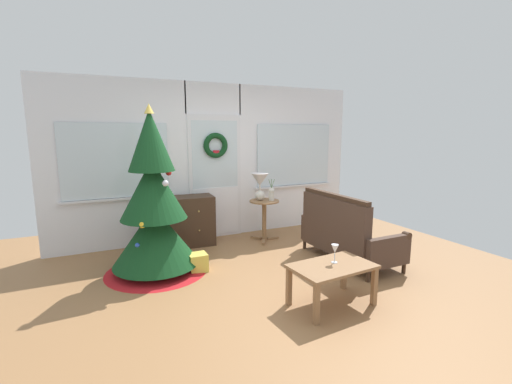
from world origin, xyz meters
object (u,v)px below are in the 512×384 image
settee_sofa (344,235)px  side_table (264,212)px  wine_glass (335,249)px  gift_box (198,262)px  flower_vase (272,193)px  coffee_table (332,271)px  dresser_cabinet (185,221)px  christmas_tree (154,213)px  table_lamp (260,183)px

settee_sofa → side_table: size_ratio=2.19×
wine_glass → gift_box: 1.82m
side_table → flower_vase: (0.10, -0.06, 0.31)m
side_table → coffee_table: (-0.34, -2.24, -0.11)m
gift_box → dresser_cabinet: bearing=84.4°
settee_sofa → wine_glass: size_ratio=7.57×
christmas_tree → flower_vase: bearing=14.8°
table_lamp → wine_glass: 2.28m
coffee_table → dresser_cabinet: bearing=109.4°
dresser_cabinet → side_table: (1.24, -0.31, 0.09)m
dresser_cabinet → coffee_table: size_ratio=1.05×
settee_sofa → side_table: settee_sofa is taller
christmas_tree → wine_glass: (1.54, -1.63, -0.19)m
table_lamp → gift_box: size_ratio=1.91×
settee_sofa → flower_vase: bearing=111.6°
table_lamp → coffee_table: 2.37m
christmas_tree → flower_vase: size_ratio=6.01×
settee_sofa → side_table: (-0.59, 1.29, 0.10)m
settee_sofa → wine_glass: 1.27m
gift_box → coffee_table: bearing=-55.3°
christmas_tree → gift_box: size_ratio=9.11×
side_table → settee_sofa: bearing=-65.5°
dresser_cabinet → table_lamp: (1.18, -0.27, 0.57)m
table_lamp → coffee_table: size_ratio=0.50×
coffee_table → gift_box: coffee_table is taller
flower_vase → gift_box: (-1.44, -0.73, -0.68)m
christmas_tree → flower_vase: christmas_tree is taller
christmas_tree → coffee_table: size_ratio=2.39×
christmas_tree → flower_vase: (1.92, 0.51, 0.03)m
christmas_tree → coffee_table: 2.27m
side_table → dresser_cabinet: bearing=165.9°
coffee_table → wine_glass: (0.06, 0.04, 0.21)m
dresser_cabinet → side_table: bearing=-14.1°
side_table → flower_vase: size_ratio=1.93×
christmas_tree → settee_sofa: (2.41, -0.72, -0.39)m
christmas_tree → flower_vase: 1.99m
side_table → coffee_table: bearing=-98.6°
settee_sofa → gift_box: settee_sofa is taller
dresser_cabinet → gift_box: bearing=-95.6°
table_lamp → gift_box: (-1.28, -0.83, -0.84)m
wine_glass → coffee_table: bearing=-143.2°
wine_glass → dresser_cabinet: bearing=110.9°
table_lamp → flower_vase: 0.25m
wine_glass → side_table: bearing=82.7°
christmas_tree → gift_box: 0.84m
coffee_table → gift_box: bearing=124.7°
wine_glass → gift_box: wine_glass is taller
side_table → table_lamp: (-0.06, 0.04, 0.48)m
wine_glass → christmas_tree: bearing=133.5°
side_table → table_lamp: table_lamp is taller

